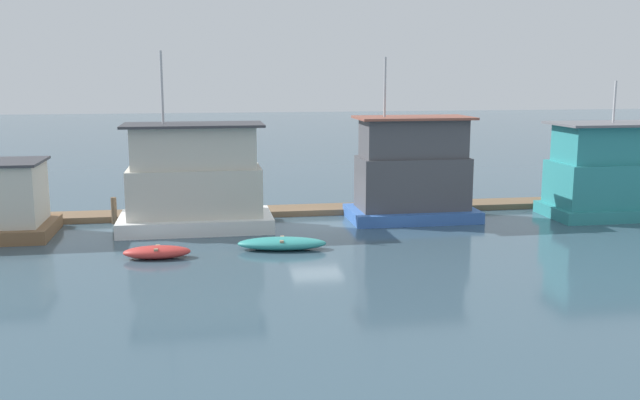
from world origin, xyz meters
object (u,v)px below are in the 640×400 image
object	(u,v)px
houseboat_blue	(412,173)
houseboat_teal	(607,174)
dinghy_teal	(282,243)
houseboat_white	(195,183)
mooring_post_far_left	(114,211)
dinghy_red	(157,252)

from	to	relation	value
houseboat_blue	houseboat_teal	bearing A→B (deg)	-5.52
houseboat_teal	dinghy_teal	size ratio (longest dim) A/B	1.80
houseboat_white	dinghy_teal	size ratio (longest dim) A/B	2.15
houseboat_white	mooring_post_far_left	world-z (taller)	houseboat_white
houseboat_blue	mooring_post_far_left	xyz separation A→B (m)	(-14.73, 1.31, -1.69)
dinghy_red	mooring_post_far_left	bearing A→B (deg)	109.00
houseboat_blue	houseboat_teal	world-z (taller)	houseboat_blue
mooring_post_far_left	houseboat_teal	bearing A→B (deg)	-5.26
houseboat_teal	dinghy_red	size ratio (longest dim) A/B	2.56
houseboat_teal	dinghy_red	xyz separation A→B (m)	(-22.35, -4.82, -1.96)
dinghy_teal	mooring_post_far_left	bearing A→B (deg)	139.24
dinghy_red	mooring_post_far_left	xyz separation A→B (m)	(-2.44, 7.10, 0.40)
dinghy_red	mooring_post_far_left	world-z (taller)	mooring_post_far_left
houseboat_blue	dinghy_red	xyz separation A→B (m)	(-12.28, -5.79, -2.09)
houseboat_blue	dinghy_red	world-z (taller)	houseboat_blue
houseboat_white	houseboat_teal	size ratio (longest dim) A/B	1.20
houseboat_white	dinghy_red	bearing A→B (deg)	-106.08
houseboat_white	houseboat_blue	world-z (taller)	houseboat_white
houseboat_white	dinghy_teal	distance (m)	6.21
dinghy_teal	houseboat_blue	bearing A→B (deg)	35.84
houseboat_blue	mooring_post_far_left	world-z (taller)	houseboat_blue
houseboat_blue	dinghy_red	distance (m)	13.74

